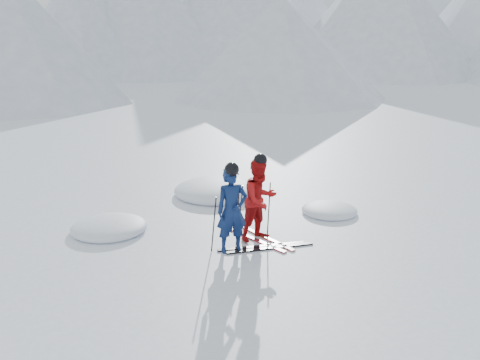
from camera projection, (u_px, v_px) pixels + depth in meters
name	position (u px, v px, depth m)	size (l,w,h in m)	color
ground	(311.00, 227.00, 10.62)	(160.00, 160.00, 0.00)	white
mountain_range	(113.00, 1.00, 41.32)	(106.15, 62.94, 15.53)	#B2BCD1
skier_blue	(232.00, 211.00, 9.23)	(0.58, 0.38, 1.59)	#0C1D4C
skier_red	(260.00, 200.00, 9.80)	(0.78, 0.61, 1.62)	#AE0D0E
pole_blue_left	(214.00, 224.00, 9.29)	(0.02, 0.02, 1.06)	black
pole_blue_right	(238.00, 218.00, 9.63)	(0.02, 0.02, 1.06)	black
pole_red_left	(240.00, 212.00, 9.95)	(0.02, 0.02, 1.08)	black
pole_red_right	(269.00, 208.00, 10.14)	(0.02, 0.02, 1.08)	black
ski_worn_left	(254.00, 239.00, 9.96)	(0.09, 1.70, 0.03)	black
ski_worn_right	(265.00, 237.00, 10.07)	(0.09, 1.70, 0.03)	black
ski_loose_a	(262.00, 246.00, 9.62)	(0.09, 1.70, 0.03)	black
ski_loose_b	(270.00, 248.00, 9.54)	(0.09, 1.70, 0.03)	black
snow_lumps	(209.00, 204.00, 12.16)	(6.09, 4.22, 0.48)	white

